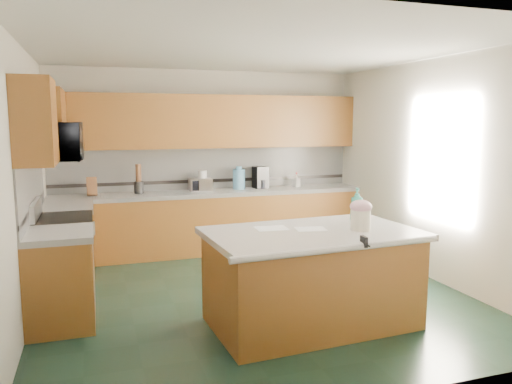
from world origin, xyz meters
name	(u,v)px	position (x,y,z in m)	size (l,w,h in m)	color
floor	(253,295)	(0.00, 0.00, 0.00)	(4.60, 4.60, 0.00)	black
ceiling	(253,49)	(0.00, 0.00, 2.70)	(4.60, 4.60, 0.00)	white
wall_back	(207,160)	(0.00, 2.32, 1.35)	(4.60, 0.04, 2.70)	silver
wall_front	(360,213)	(0.00, -2.32, 1.35)	(4.60, 0.04, 2.70)	silver
wall_left	(21,184)	(-2.32, 0.00, 1.35)	(0.04, 4.60, 2.70)	silver
wall_right	(431,170)	(2.32, 0.00, 1.35)	(0.04, 4.60, 2.70)	silver
back_base_cab	(212,223)	(0.00, 2.00, 0.43)	(4.60, 0.60, 0.86)	#582F10
back_countertop	(212,193)	(0.00, 2.00, 0.89)	(4.60, 0.64, 0.06)	white
back_upper_cab	(209,122)	(0.00, 2.13, 1.94)	(4.60, 0.33, 0.78)	#582F10
back_backsplash	(208,168)	(0.00, 2.29, 1.24)	(4.60, 0.02, 0.63)	silver
back_accent_band	(208,181)	(0.00, 2.28, 1.04)	(4.60, 0.01, 0.05)	black
left_base_cab_rear	(68,244)	(-2.00, 1.29, 0.43)	(0.60, 0.82, 0.86)	#582F10
left_counter_rear	(66,208)	(-2.00, 1.29, 0.89)	(0.64, 0.82, 0.06)	white
left_base_cab_front	(61,282)	(-2.00, -0.24, 0.43)	(0.60, 0.72, 0.86)	#582F10
left_counter_front	(58,235)	(-2.00, -0.24, 0.89)	(0.64, 0.72, 0.06)	white
left_backsplash	(32,189)	(-2.29, 0.55, 1.24)	(0.02, 2.30, 0.63)	silver
left_accent_band	(34,207)	(-2.28, 0.55, 1.04)	(0.01, 2.30, 0.05)	black
left_upper_cab_rear	(50,122)	(-2.13, 1.42, 1.94)	(0.33, 1.09, 0.78)	#582F10
left_upper_cab_front	(35,122)	(-2.13, -0.24, 1.94)	(0.33, 0.72, 0.78)	#582F10
range_body	(65,260)	(-2.00, 0.50, 0.44)	(0.60, 0.76, 0.88)	#B7B7BC
range_oven_door	(93,262)	(-1.71, 0.50, 0.40)	(0.02, 0.68, 0.55)	black
range_cooktop	(62,219)	(-2.00, 0.50, 0.90)	(0.62, 0.78, 0.04)	black
range_handle	(94,228)	(-1.68, 0.50, 0.78)	(0.02, 0.02, 0.66)	#B7B7BC
range_backguard	(35,209)	(-2.26, 0.50, 1.02)	(0.06, 0.76, 0.18)	#B7B7BC
microwave	(58,142)	(-2.00, 0.50, 1.73)	(0.73, 0.50, 0.41)	#B7B7BC
island_base	(311,281)	(0.29, -0.95, 0.43)	(1.87, 1.07, 0.86)	#582F10
island_top	(312,234)	(0.29, -0.95, 0.89)	(1.97, 1.17, 0.06)	white
island_bullnose	(341,249)	(0.29, -1.53, 0.89)	(0.06, 0.06, 1.97)	white
treat_jar	(360,220)	(0.73, -1.07, 1.02)	(0.19, 0.19, 0.20)	silver
treat_jar_lid	(361,207)	(0.73, -1.07, 1.15)	(0.21, 0.21, 0.13)	#E4A5B7
treat_jar_knob	(361,202)	(0.73, -1.07, 1.19)	(0.02, 0.02, 0.07)	tan
treat_jar_knob_end_l	(358,202)	(0.69, -1.07, 1.19)	(0.04, 0.04, 0.04)	tan
treat_jar_knob_end_r	(364,202)	(0.76, -1.07, 1.19)	(0.04, 0.04, 0.04)	tan
soap_bottle_island	(357,205)	(0.89, -0.72, 1.10)	(0.14, 0.14, 0.35)	teal
paper_sheet_a	(311,229)	(0.30, -0.88, 0.92)	(0.28, 0.21, 0.00)	white
paper_sheet_b	(272,228)	(-0.04, -0.73, 0.92)	(0.30, 0.23, 0.00)	white
clamp_body	(364,241)	(0.51, -1.51, 0.93)	(0.03, 0.10, 0.09)	black
clamp_handle	(367,245)	(0.51, -1.57, 0.91)	(0.02, 0.02, 0.07)	black
knife_block	(92,187)	(-1.69, 2.05, 1.05)	(0.14, 0.11, 0.25)	#472814
utensil_crock	(139,187)	(-1.05, 2.08, 1.00)	(0.14, 0.14, 0.17)	black
utensil_bundle	(138,173)	(-1.05, 2.08, 1.21)	(0.08, 0.08, 0.25)	#472814
toaster_oven	(200,185)	(-0.16, 2.05, 1.01)	(0.33, 0.22, 0.19)	#B7B7BC
toaster_oven_door	(202,185)	(-0.16, 1.95, 1.01)	(0.29, 0.01, 0.15)	black
paper_towel	(202,180)	(-0.12, 2.10, 1.07)	(0.13, 0.13, 0.30)	white
paper_towel_base	(203,190)	(-0.12, 2.10, 0.93)	(0.20, 0.20, 0.01)	#B7B7BC
water_jug	(239,179)	(0.43, 2.06, 1.07)	(0.19, 0.19, 0.31)	#63A9D8
water_jug_neck	(239,168)	(0.43, 2.06, 1.25)	(0.09, 0.09, 0.04)	#63A9D8
coffee_maker	(260,177)	(0.78, 2.08, 1.09)	(0.20, 0.22, 0.33)	black
coffee_carafe	(261,184)	(0.78, 2.03, 0.99)	(0.14, 0.14, 0.14)	black
soap_bottle_back	(296,180)	(1.37, 2.05, 1.02)	(0.09, 0.09, 0.20)	white
soap_back_cap	(297,173)	(1.37, 2.05, 1.14)	(0.02, 0.02, 0.03)	red
window_light_proxy	(441,159)	(2.29, -0.20, 1.50)	(0.02, 1.40, 1.10)	white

